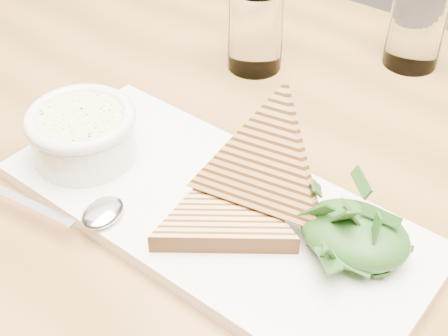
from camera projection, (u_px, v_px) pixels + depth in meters
The scene contains 14 objects.
table_top at pixel (230, 174), 0.72m from camera, with size 1.31×0.87×0.04m, color #9C6937.
table_leg_bl at pixel (80, 114), 1.44m from camera, with size 0.06×0.06×0.71m, color #9C6937.
platter at pixel (214, 210), 0.63m from camera, with size 0.44×0.20×0.02m, color white.
soup_bowl at pixel (84, 139), 0.67m from camera, with size 0.11×0.11×0.04m, color white.
soup at pixel (80, 119), 0.65m from camera, with size 0.09×0.09×0.01m, color beige.
bowl_rim at pixel (80, 118), 0.65m from camera, with size 0.12×0.12×0.01m, color white.
sandwich_flat at pixel (225, 215), 0.60m from camera, with size 0.16×0.16×0.02m, color tan, non-canonical shape.
sandwich_lean at pixel (264, 167), 0.59m from camera, with size 0.16×0.16×0.09m, color tan, non-canonical shape.
salad_base at pixel (355, 234), 0.57m from camera, with size 0.10×0.08×0.04m, color black.
arugula_pile at pixel (356, 229), 0.56m from camera, with size 0.11×0.10×0.05m, color #356D28, non-canonical shape.
spoon_bowl at pixel (103, 212), 0.61m from camera, with size 0.04×0.05×0.01m, color silver.
spoon_handle at pixel (26, 202), 0.62m from camera, with size 0.12×0.01×0.00m, color silver.
glass_near at pixel (256, 29), 0.82m from camera, with size 0.07×0.07×0.11m, color white.
glass_far at pixel (417, 26), 0.82m from camera, with size 0.07×0.07×0.11m, color white.
Camera 1 is at (0.37, -0.51, 1.21)m, focal length 50.00 mm.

